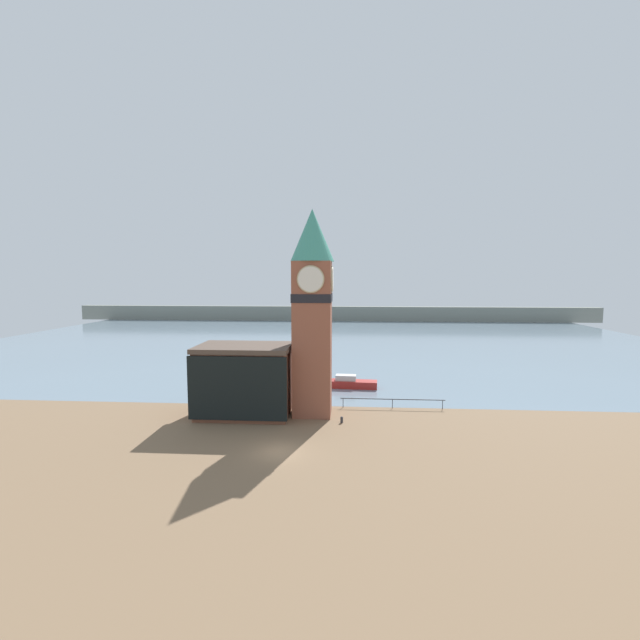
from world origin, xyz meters
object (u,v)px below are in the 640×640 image
(clock_tower, at_px, (312,307))
(boat_near, at_px, (352,383))
(pier_building, at_px, (245,380))
(mooring_bollard_near, at_px, (342,419))

(clock_tower, height_order, boat_near, clock_tower)
(boat_near, bearing_deg, pier_building, -129.88)
(mooring_bollard_near, bearing_deg, boat_near, 85.12)
(pier_building, relative_size, mooring_bollard_near, 15.41)
(clock_tower, height_order, mooring_bollard_near, clock_tower)
(clock_tower, height_order, pier_building, clock_tower)
(pier_building, bearing_deg, mooring_bollard_near, -10.71)
(pier_building, distance_m, boat_near, 17.32)
(boat_near, bearing_deg, clock_tower, -107.25)
(clock_tower, relative_size, boat_near, 3.49)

